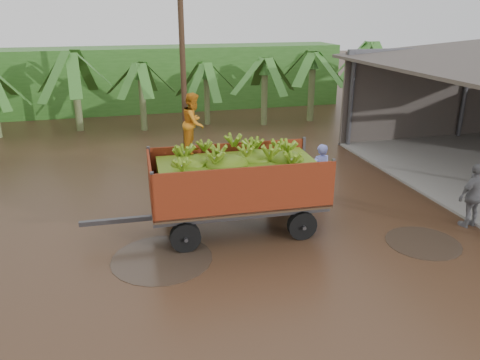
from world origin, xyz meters
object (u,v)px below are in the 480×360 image
object	(u,v)px
man_grey	(474,196)
banana_trailer	(236,181)
man_blue	(320,172)
utility_pole	(182,48)

from	to	relation	value
man_grey	banana_trailer	bearing A→B (deg)	-23.12
man_blue	utility_pole	xyz separation A→B (m)	(-3.10, 7.41, 3.23)
banana_trailer	man_grey	bearing A→B (deg)	-11.34
banana_trailer	utility_pole	size ratio (longest dim) A/B	0.79
man_blue	man_grey	bearing A→B (deg)	132.12
utility_pole	man_grey	bearing A→B (deg)	-58.31
banana_trailer	man_blue	distance (m)	3.38
man_grey	utility_pole	size ratio (longest dim) A/B	0.22
man_blue	utility_pole	world-z (taller)	utility_pole
banana_trailer	man_grey	distance (m)	6.50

